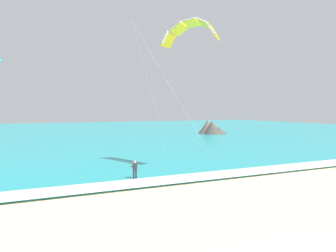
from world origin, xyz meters
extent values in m
cube|color=teal|center=(0.00, 74.95, 0.10)|extent=(200.00, 120.00, 0.20)
cube|color=white|center=(0.00, 15.95, 0.22)|extent=(200.00, 2.67, 0.04)
ellipsoid|color=#E04C38|center=(-1.40, 17.67, 0.03)|extent=(0.58, 1.44, 0.05)
cube|color=black|center=(-1.40, 17.92, 0.07)|extent=(0.17, 0.08, 0.04)
cube|color=black|center=(-1.40, 17.42, 0.07)|extent=(0.17, 0.08, 0.04)
cylinder|color=#232328|center=(-1.49, 17.68, 0.42)|extent=(0.14, 0.14, 0.84)
cylinder|color=#232328|center=(-1.30, 17.66, 0.42)|extent=(0.14, 0.14, 0.84)
cube|color=#232328|center=(-1.40, 17.67, 1.14)|extent=(0.36, 0.23, 0.60)
sphere|color=tan|center=(-1.40, 17.67, 1.58)|extent=(0.22, 0.22, 0.22)
cylinder|color=#232328|center=(-1.56, 17.84, 1.19)|extent=(0.14, 0.51, 0.22)
cylinder|color=#232328|center=(-1.20, 17.81, 1.19)|extent=(0.14, 0.51, 0.22)
cylinder|color=black|center=(-1.36, 18.04, 1.19)|extent=(0.55, 0.09, 0.04)
cube|color=#3F3F42|center=(-1.38, 17.79, 0.92)|extent=(0.13, 0.09, 0.10)
cube|color=yellow|center=(6.70, 18.23, 13.40)|extent=(1.44, 1.71, 1.60)
cube|color=white|center=(6.22, 18.02, 13.64)|extent=(0.59, 0.97, 1.31)
cube|color=yellow|center=(6.48, 19.51, 14.44)|extent=(1.68, 1.96, 1.23)
cube|color=white|center=(6.01, 19.29, 14.68)|extent=(0.77, 1.32, 0.85)
cube|color=yellow|center=(5.92, 21.03, 14.82)|extent=(1.79, 1.93, 0.58)
cube|color=white|center=(5.45, 20.81, 15.05)|extent=(0.82, 1.43, 0.20)
cube|color=yellow|center=(5.14, 22.44, 14.44)|extent=(1.75, 1.68, 1.23)
cube|color=white|center=(4.67, 22.22, 14.68)|extent=(0.74, 1.31, 0.85)
cube|color=yellow|center=(4.31, 23.43, 13.40)|extent=(1.60, 1.18, 1.60)
cube|color=white|center=(3.84, 23.22, 13.64)|extent=(0.55, 0.91, 1.31)
cylinder|color=#B2B2B7|center=(2.63, 18.14, 7.30)|extent=(8.15, 0.21, 12.21)
cylinder|color=#B2B2B7|center=(1.44, 20.74, 7.30)|extent=(5.77, 5.41, 12.21)
cone|color=#56514C|center=(32.08, 58.39, 1.52)|extent=(7.25, 7.25, 3.05)
cone|color=#47423D|center=(31.78, 55.01, 0.92)|extent=(5.09, 5.09, 1.85)
cone|color=#47423D|center=(29.96, 55.00, 1.63)|extent=(4.48, 4.48, 3.25)
cone|color=#665B51|center=(29.65, 56.34, 1.75)|extent=(4.54, 4.54, 3.49)
camera|label=1|loc=(-9.56, -7.10, 6.04)|focal=33.12mm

